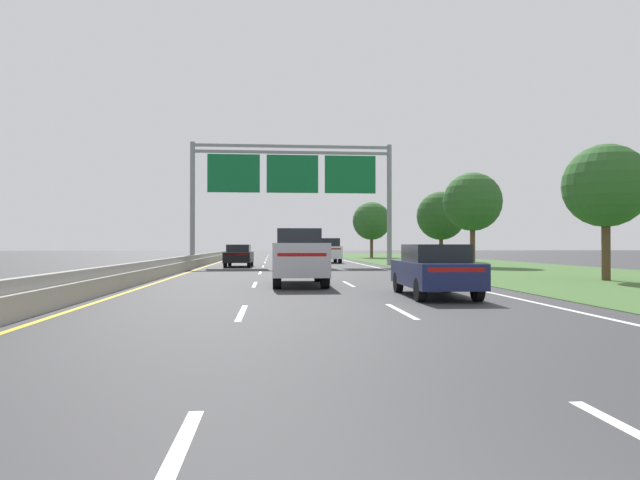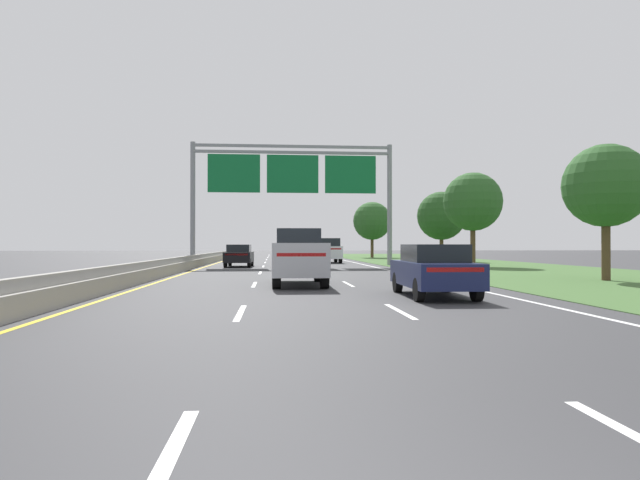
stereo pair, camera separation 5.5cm
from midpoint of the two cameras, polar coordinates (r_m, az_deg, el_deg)
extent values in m
plane|color=#333335|center=(37.31, -3.05, -2.88)|extent=(220.00, 220.00, 0.00)
cube|color=white|center=(4.14, -15.95, -22.58)|extent=(0.14, 3.00, 0.01)
cube|color=white|center=(12.88, -8.09, -7.43)|extent=(0.14, 3.00, 0.01)
cube|color=white|center=(21.83, -6.71, -4.57)|extent=(0.14, 3.00, 0.01)
cube|color=white|center=(30.81, -6.14, -3.38)|extent=(0.14, 3.00, 0.01)
cube|color=white|center=(39.80, -5.83, -2.73)|extent=(0.14, 3.00, 0.01)
cube|color=white|center=(48.79, -5.63, -2.31)|extent=(0.14, 3.00, 0.01)
cube|color=white|center=(57.78, -5.49, -2.03)|extent=(0.14, 3.00, 0.01)
cube|color=white|center=(66.78, -5.40, -1.82)|extent=(0.14, 3.00, 0.01)
cube|color=white|center=(75.78, -5.32, -1.66)|extent=(0.14, 3.00, 0.01)
cube|color=white|center=(84.78, -5.26, -1.54)|extent=(0.14, 3.00, 0.01)
cube|color=white|center=(13.19, 8.31, -7.26)|extent=(0.14, 3.00, 0.01)
cube|color=white|center=(22.01, 2.99, -4.54)|extent=(0.14, 3.00, 0.01)
cube|color=white|center=(30.94, 0.74, -3.37)|extent=(0.14, 3.00, 0.01)
cube|color=white|center=(39.90, -0.50, -2.72)|extent=(0.14, 3.00, 0.01)
cube|color=white|center=(48.87, -1.29, -2.31)|extent=(0.14, 3.00, 0.01)
cube|color=white|center=(57.86, -1.83, -2.03)|extent=(0.14, 3.00, 0.01)
cube|color=white|center=(66.84, -2.22, -1.82)|extent=(0.14, 3.00, 0.01)
cube|color=white|center=(75.83, -2.52, -1.66)|extent=(0.14, 3.00, 0.01)
cube|color=white|center=(84.83, -2.76, -1.54)|extent=(0.14, 3.00, 0.01)
cube|color=white|center=(37.94, 5.90, -2.84)|extent=(0.16, 106.00, 0.01)
cube|color=gold|center=(37.60, -12.09, -2.85)|extent=(0.16, 106.00, 0.01)
cube|color=#3D602D|center=(40.22, 17.26, -2.68)|extent=(14.00, 110.00, 0.02)
cube|color=#99968E|center=(37.68, -13.15, -2.43)|extent=(0.60, 110.00, 0.55)
cube|color=#99968E|center=(37.67, -13.14, -1.78)|extent=(0.25, 110.00, 0.30)
cylinder|color=gray|center=(41.80, -12.94, 3.65)|extent=(0.36, 0.36, 9.14)
cylinder|color=gray|center=(42.30, 7.22, 3.60)|extent=(0.36, 0.36, 9.14)
cube|color=gray|center=(41.94, -2.80, 9.61)|extent=(14.70, 0.24, 0.20)
cube|color=gray|center=(41.87, -2.80, 9.01)|extent=(14.70, 0.24, 0.20)
cube|color=#0C602D|center=(41.53, -8.82, 6.81)|extent=(3.83, 0.12, 2.82)
cube|color=#0C602D|center=(41.45, -2.79, 6.82)|extent=(3.83, 0.12, 2.82)
cube|color=#0C602D|center=(41.82, 3.19, 6.75)|extent=(3.83, 0.12, 2.82)
cube|color=#B2B5BA|center=(21.48, -2.11, -2.20)|extent=(2.08, 5.43, 1.00)
cube|color=black|center=(22.32, -2.17, 0.15)|extent=(1.75, 1.93, 0.78)
cube|color=#B21414|center=(18.82, -1.86, -1.52)|extent=(1.68, 0.11, 0.12)
cube|color=#B2B5BA|center=(19.75, -1.95, -0.61)|extent=(2.03, 1.97, 0.20)
cylinder|color=black|center=(23.33, -4.34, -3.29)|extent=(0.31, 0.84, 0.84)
cylinder|color=black|center=(23.38, -0.16, -3.28)|extent=(0.31, 0.84, 0.84)
cylinder|color=black|center=(19.66, -4.42, -3.81)|extent=(0.31, 0.84, 0.84)
cylinder|color=black|center=(19.72, 0.53, -3.80)|extent=(0.31, 0.84, 0.84)
cube|color=black|center=(39.59, -8.29, -1.74)|extent=(1.93, 4.44, 0.72)
cube|color=black|center=(39.53, -8.29, -0.85)|extent=(1.62, 2.34, 0.52)
cube|color=#B21414|center=(37.44, -8.57, -1.48)|extent=(1.53, 0.12, 0.12)
cylinder|color=black|center=(41.17, -9.22, -2.19)|extent=(0.24, 0.67, 0.66)
cylinder|color=black|center=(41.03, -6.99, -2.20)|extent=(0.24, 0.67, 0.66)
cylinder|color=black|center=(38.19, -9.68, -2.33)|extent=(0.24, 0.67, 0.66)
cylinder|color=black|center=(38.05, -7.28, -2.34)|extent=(0.24, 0.67, 0.66)
cube|color=#161E47|center=(16.99, 11.72, -3.41)|extent=(1.94, 4.45, 0.72)
cube|color=black|center=(16.92, 11.76, -1.33)|extent=(1.63, 2.34, 0.52)
cube|color=#B21414|center=(14.91, 13.85, -2.99)|extent=(1.53, 0.12, 0.12)
cylinder|color=black|center=(18.29, 8.08, -4.34)|extent=(0.24, 0.67, 0.66)
cylinder|color=black|center=(18.67, 12.91, -4.26)|extent=(0.24, 0.67, 0.66)
cylinder|color=black|center=(15.37, 10.26, -5.07)|extent=(0.24, 0.67, 0.66)
cylinder|color=black|center=(15.82, 15.93, -4.93)|extent=(0.24, 0.67, 0.66)
cube|color=silver|center=(47.90, 0.92, -1.27)|extent=(1.96, 4.72, 1.05)
cube|color=black|center=(47.75, 0.94, -0.24)|extent=(1.67, 3.02, 0.68)
cube|color=#B21414|center=(45.60, 1.24, -0.92)|extent=(1.60, 0.10, 0.12)
cylinder|color=black|center=(49.42, -0.23, -1.86)|extent=(0.27, 0.76, 0.76)
cylinder|color=black|center=(49.59, 1.65, -1.85)|extent=(0.27, 0.76, 0.76)
cylinder|color=black|center=(46.24, 0.13, -1.95)|extent=(0.27, 0.76, 0.76)
cylinder|color=black|center=(46.42, 2.14, -1.94)|extent=(0.27, 0.76, 0.76)
cylinder|color=#4C3823|center=(26.88, 27.43, -0.90)|extent=(0.36, 0.36, 2.68)
sphere|color=#285623|center=(27.00, 27.41, 5.01)|extent=(3.59, 3.59, 3.59)
cylinder|color=#4C3823|center=(40.96, 15.51, -0.58)|extent=(0.36, 0.36, 2.96)
sphere|color=#285623|center=(41.07, 15.50, 3.82)|extent=(4.18, 4.18, 4.18)
cylinder|color=#4C3823|center=(52.69, 12.44, -0.84)|extent=(0.36, 0.36, 2.45)
sphere|color=#234C1E|center=(52.75, 12.43, 2.45)|extent=(4.51, 4.51, 4.51)
cylinder|color=#4C3823|center=(66.62, 5.42, -0.71)|extent=(0.36, 0.36, 2.60)
sphere|color=#285623|center=(66.68, 5.41, 1.97)|extent=(4.56, 4.56, 4.56)
camera|label=1|loc=(0.03, -89.95, 0.00)|focal=31.06mm
camera|label=2|loc=(0.03, 90.05, 0.00)|focal=31.06mm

